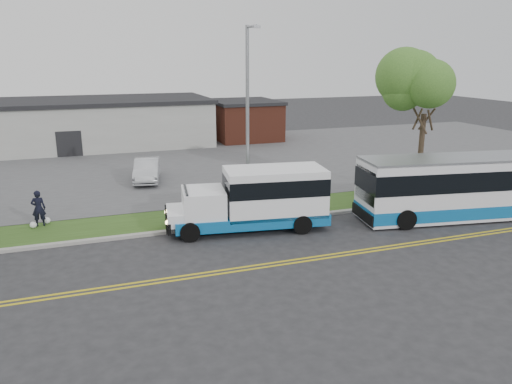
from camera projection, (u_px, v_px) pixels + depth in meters
name	position (u px, v px, depth m)	size (l,w,h in m)	color
ground	(206.00, 237.00, 23.23)	(140.00, 140.00, 0.00)	#28282B
lane_line_north	(230.00, 269.00, 19.73)	(70.00, 0.12, 0.01)	gold
lane_line_south	(232.00, 272.00, 19.46)	(70.00, 0.12, 0.01)	gold
curb	(201.00, 228.00, 24.21)	(80.00, 0.30, 0.15)	#9E9B93
verge	(193.00, 218.00, 25.85)	(80.00, 3.30, 0.10)	#2E4918
parking_lot	(153.00, 164.00, 38.65)	(80.00, 25.00, 0.10)	#4C4C4F
commercial_building	(68.00, 124.00, 45.22)	(25.40, 10.40, 4.35)	#9E9E99
brick_wing	(244.00, 120.00, 49.73)	(6.30, 7.30, 3.90)	brown
tree_east	(426.00, 91.00, 28.85)	(5.20, 5.20, 8.33)	#34281C
streetlight_near	(248.00, 115.00, 25.29)	(0.35, 1.53, 9.50)	gray
shuttle_bus	(259.00, 197.00, 23.98)	(7.99, 3.56, 2.96)	#0F60A2
transit_bus	(469.00, 187.00, 25.72)	(11.87, 4.43, 3.22)	white
pedestrian	(39.00, 208.00, 24.21)	(0.65, 0.43, 1.79)	black
parked_car_a	(147.00, 170.00, 33.02)	(1.57, 4.50, 1.48)	silver
grocery_bag_left	(33.00, 225.00, 24.08)	(0.32, 0.32, 0.32)	white
grocery_bag_right	(47.00, 220.00, 24.73)	(0.32, 0.32, 0.32)	white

